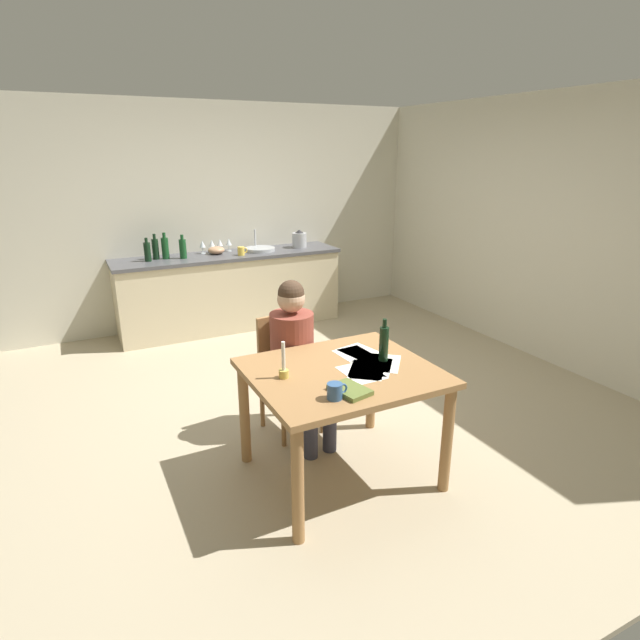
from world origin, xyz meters
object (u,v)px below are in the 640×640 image
at_px(teacup_on_counter, 241,251).
at_px(candlestick, 284,368).
at_px(wine_bottle_on_table, 384,343).
at_px(stovetop_kettle, 299,240).
at_px(dining_table, 342,386).
at_px(mixing_bowl, 216,250).
at_px(wine_glass_near_sink, 229,242).
at_px(bottle_wine_red, 165,248).
at_px(wine_glass_back_left, 212,244).
at_px(coffee_mug, 335,391).
at_px(bottle_oil, 147,251).
at_px(bottle_sauce, 183,248).
at_px(wine_glass_back_right, 202,244).
at_px(chair_at_table, 287,367).
at_px(book_magazine, 350,390).
at_px(sink_unit, 260,249).
at_px(bottle_vinegar, 155,249).
at_px(person_seated, 297,351).
at_px(wine_glass_by_kettle, 220,243).

bearing_deg(teacup_on_counter, candlestick, -104.00).
distance_m(wine_bottle_on_table, stovetop_kettle, 3.36).
xyz_separation_m(dining_table, wine_bottle_on_table, (0.31, 0.01, 0.23)).
xyz_separation_m(mixing_bowl, wine_glass_near_sink, (0.18, 0.09, 0.06)).
relative_size(bottle_wine_red, wine_glass_back_left, 1.90).
bearing_deg(coffee_mug, bottle_wine_red, 93.31).
bearing_deg(bottle_oil, mixing_bowl, 5.02).
bearing_deg(coffee_mug, bottle_sauce, 90.46).
relative_size(wine_glass_near_sink, wine_glass_back_right, 1.00).
xyz_separation_m(chair_at_table, coffee_mug, (-0.17, -1.06, 0.31)).
bearing_deg(book_magazine, candlestick, 114.23).
height_order(wine_glass_near_sink, teacup_on_counter, wine_glass_near_sink).
height_order(candlestick, mixing_bowl, candlestick).
bearing_deg(stovetop_kettle, wine_glass_back_left, 172.01).
distance_m(dining_table, bottle_oil, 3.31).
relative_size(bottle_oil, stovetop_kettle, 1.17).
bearing_deg(teacup_on_counter, mixing_bowl, 138.90).
xyz_separation_m(sink_unit, wine_glass_back_left, (-0.55, 0.15, 0.09)).
height_order(chair_at_table, candlestick, candlestick).
bearing_deg(wine_bottle_on_table, coffee_mug, -148.17).
bearing_deg(coffee_mug, candlestick, 111.04).
height_order(book_magazine, teacup_on_counter, teacup_on_counter).
height_order(book_magazine, wine_bottle_on_table, wine_bottle_on_table).
height_order(bottle_oil, bottle_vinegar, bottle_vinegar).
bearing_deg(wine_glass_back_left, mixing_bowl, -75.96).
relative_size(person_seated, wine_glass_by_kettle, 7.76).
relative_size(dining_table, stovetop_kettle, 5.16).
xyz_separation_m(person_seated, coffee_mug, (-0.18, -0.91, 0.13)).
bearing_deg(dining_table, sink_unit, 78.30).
bearing_deg(wine_glass_by_kettle, wine_glass_near_sink, 0.00).
relative_size(mixing_bowl, teacup_on_counter, 1.64).
relative_size(dining_table, bottle_sauce, 4.27).
height_order(coffee_mug, bottle_oil, bottle_oil).
distance_m(stovetop_kettle, wine_glass_back_left, 1.08).
relative_size(bottle_oil, bottle_sauce, 0.97).
bearing_deg(wine_glass_back_right, sink_unit, -12.50).
height_order(bottle_wine_red, wine_glass_near_sink, bottle_wine_red).
xyz_separation_m(wine_bottle_on_table, bottle_wine_red, (-0.74, 3.28, 0.14)).
bearing_deg(wine_glass_back_right, mixing_bowl, -34.33).
bearing_deg(bottle_vinegar, bottle_oil, -143.43).
bearing_deg(wine_glass_back_right, wine_bottle_on_table, -84.98).
distance_m(sink_unit, bottle_vinegar, 1.21).
height_order(book_magazine, wine_glass_back_right, wine_glass_back_right).
xyz_separation_m(bottle_oil, wine_glass_by_kettle, (0.86, 0.16, -0.00)).
bearing_deg(bottle_sauce, chair_at_table, -85.54).
bearing_deg(mixing_bowl, stovetop_kettle, -3.15).
height_order(bottle_sauce, stovetop_kettle, bottle_sauce).
xyz_separation_m(coffee_mug, wine_glass_by_kettle, (0.45, 3.72, 0.20)).
xyz_separation_m(wine_glass_by_kettle, wine_glass_back_right, (-0.21, 0.00, 0.00)).
relative_size(dining_table, bottle_vinegar, 4.03).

